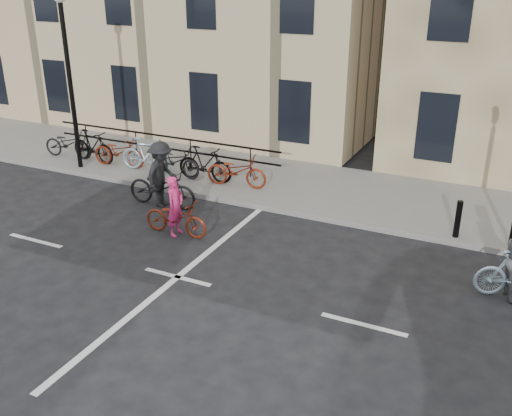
% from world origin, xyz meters
% --- Properties ---
extents(ground, '(120.00, 120.00, 0.00)m').
position_xyz_m(ground, '(0.00, 0.00, 0.00)').
color(ground, black).
rests_on(ground, ground).
extents(sidewalk, '(46.00, 4.00, 0.15)m').
position_xyz_m(sidewalk, '(-4.00, 6.00, 0.07)').
color(sidewalk, slate).
rests_on(sidewalk, ground).
extents(lamp_post, '(0.36, 0.36, 5.28)m').
position_xyz_m(lamp_post, '(-6.50, 4.40, 3.49)').
color(lamp_post, black).
rests_on(lamp_post, sidewalk).
extents(bollard_east, '(0.14, 0.14, 0.90)m').
position_xyz_m(bollard_east, '(5.00, 4.25, 0.60)').
color(bollard_east, black).
rests_on(bollard_east, sidewalk).
extents(parked_bikes, '(8.30, 1.23, 1.05)m').
position_xyz_m(parked_bikes, '(-4.35, 5.04, 0.64)').
color(parked_bikes, black).
rests_on(parked_bikes, sidewalk).
extents(cyclist_pink, '(1.68, 0.63, 1.49)m').
position_xyz_m(cyclist_pink, '(-1.17, 1.77, 0.51)').
color(cyclist_pink, maroon).
rests_on(cyclist_pink, ground).
extents(cyclist_dark, '(2.06, 1.20, 1.81)m').
position_xyz_m(cyclist_dark, '(-2.50, 3.14, 0.71)').
color(cyclist_dark, black).
rests_on(cyclist_dark, ground).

